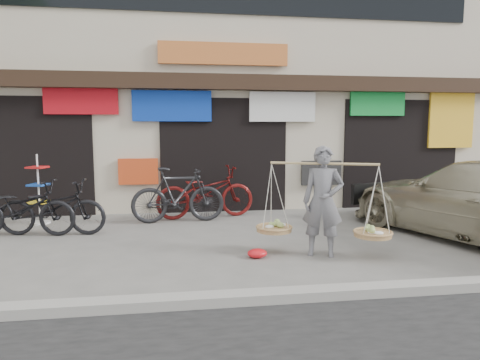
{
  "coord_description": "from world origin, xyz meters",
  "views": [
    {
      "loc": [
        -1.1,
        -6.64,
        1.98
      ],
      "look_at": [
        0.01,
        0.9,
        1.07
      ],
      "focal_mm": 32.0,
      "sensor_mm": 36.0,
      "label": 1
    }
  ],
  "objects": [
    {
      "name": "ground",
      "position": [
        0.0,
        0.0,
        0.0
      ],
      "size": [
        70.0,
        70.0,
        0.0
      ],
      "primitive_type": "plane",
      "color": "slate",
      "rests_on": "ground"
    },
    {
      "name": "kerb",
      "position": [
        0.0,
        -2.0,
        0.06
      ],
      "size": [
        70.0,
        0.25,
        0.12
      ],
      "primitive_type": "cube",
      "color": "gray",
      "rests_on": "ground"
    },
    {
      "name": "shophouse_block",
      "position": [
        -0.0,
        6.42,
        3.45
      ],
      "size": [
        14.0,
        6.32,
        7.0
      ],
      "color": "beige",
      "rests_on": "ground"
    },
    {
      "name": "street_vendor",
      "position": [
        1.13,
        -0.35,
        0.8
      ],
      "size": [
        1.98,
        1.11,
        1.72
      ],
      "rotation": [
        0.0,
        0.0,
        -0.37
      ],
      "color": "slate",
      "rests_on": "ground"
    },
    {
      "name": "bike_0",
      "position": [
        -3.43,
        1.64,
        0.52
      ],
      "size": [
        2.05,
        0.92,
        1.04
      ],
      "primitive_type": "imported",
      "rotation": [
        0.0,
        0.0,
        1.45
      ],
      "color": "black",
      "rests_on": "ground"
    },
    {
      "name": "bike_1",
      "position": [
        -1.1,
        2.39,
        0.59
      ],
      "size": [
        2.0,
        0.69,
        1.18
      ],
      "primitive_type": "imported",
      "rotation": [
        0.0,
        0.0,
        1.64
      ],
      "color": "black",
      "rests_on": "ground"
    },
    {
      "name": "bike_2",
      "position": [
        -0.5,
        2.78,
        0.58
      ],
      "size": [
        2.29,
        1.11,
        1.15
      ],
      "primitive_type": "imported",
      "rotation": [
        0.0,
        0.0,
        1.73
      ],
      "color": "#5B110F",
      "rests_on": "ground"
    },
    {
      "name": "bike_3",
      "position": [
        -3.97,
        1.64,
        0.52
      ],
      "size": [
        2.05,
        0.92,
        1.04
      ],
      "primitive_type": "imported",
      "rotation": [
        0.0,
        0.0,
        1.45
      ],
      "color": "black",
      "rests_on": "ground"
    },
    {
      "name": "display_rack",
      "position": [
        -3.98,
        2.69,
        0.59
      ],
      "size": [
        0.43,
        0.43,
        1.46
      ],
      "rotation": [
        0.0,
        0.0,
        -0.27
      ],
      "color": "silver",
      "rests_on": "ground"
    },
    {
      "name": "red_bag",
      "position": [
        0.09,
        -0.33,
        0.07
      ],
      "size": [
        0.31,
        0.25,
        0.14
      ],
      "primitive_type": "ellipsoid",
      "color": "red",
      "rests_on": "ground"
    }
  ]
}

